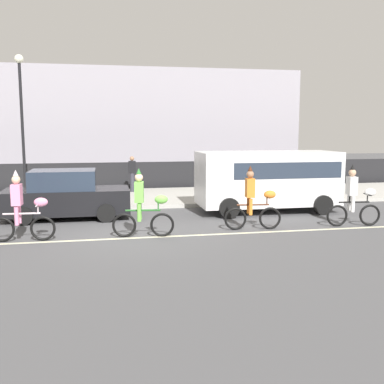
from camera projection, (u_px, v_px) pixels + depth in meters
The scene contains 13 objects.
ground_plane at pixel (130, 234), 12.82m from camera, with size 80.00×80.00×0.00m, color #4C4C4F.
road_centre_line at pixel (131, 238), 12.33m from camera, with size 36.00×0.14×0.01m, color beige.
sidewalk_curb at pixel (121, 198), 19.13m from camera, with size 60.00×5.00×0.15m, color #ADAAA3.
fence_line at pixel (119, 177), 21.86m from camera, with size 40.00×0.08×1.40m, color black.
building_backdrop at pixel (73, 125), 29.37m from camera, with size 28.00×8.00×6.61m, color #99939E.
parade_cyclist_pink at pixel (22, 210), 11.88m from camera, with size 1.72×0.50×1.92m.
parade_cyclist_lime at pixel (143, 207), 12.37m from camera, with size 1.71×0.52×1.92m.
parade_cyclist_orange at pixel (253, 202), 13.30m from camera, with size 1.72×0.50×1.92m.
parade_cyclist_zebra at pixel (355, 199), 13.79m from camera, with size 1.72×0.50×1.92m.
parked_van_white at pixel (269, 177), 16.25m from camera, with size 5.00×2.22×2.18m.
parked_car_black at pixel (66, 196), 14.97m from camera, with size 4.10×1.92×1.64m.
street_lamp_post at pixel (21, 105), 18.55m from camera, with size 0.36×0.36×5.86m.
pedestrian_onlooker at pixel (132, 173), 20.46m from camera, with size 0.32×0.20×1.62m.
Camera 1 is at (-0.66, -12.64, 2.94)m, focal length 42.00 mm.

